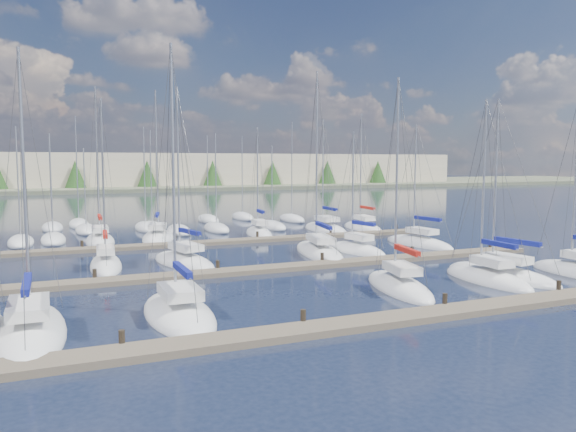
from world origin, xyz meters
name	(u,v)px	position (x,y,z in m)	size (l,w,h in m)	color
ground	(160,215)	(0.00, 60.00, 0.00)	(400.00, 400.00, 0.00)	#1D253B
dock_near	(388,320)	(0.00, 2.01, 0.15)	(44.00, 1.93, 1.10)	#6B5E4C
dock_mid	(277,268)	(0.00, 16.01, 0.15)	(44.00, 1.93, 1.10)	#6B5E4C
dock_far	(220,242)	(0.00, 30.01, 0.15)	(44.00, 1.93, 1.10)	#6B5E4C
sailboat_m	(419,243)	(16.44, 22.04, 0.18)	(3.47, 8.56, 11.69)	white
sailboat_c	(179,313)	(-8.83, 6.98, 0.18)	(3.25, 8.47, 13.98)	white
sailboat_l	(356,250)	(9.13, 20.71, 0.18)	(3.37, 7.19, 10.82)	white
sailboat_d	(399,286)	(4.48, 7.68, 0.19)	(4.09, 8.40, 13.24)	white
sailboat_f	(501,275)	(12.60, 7.90, 0.18)	(3.61, 8.86, 12.37)	white
sailboat_q	(325,229)	(13.61, 35.27, 0.17)	(3.70, 9.19, 12.94)	white
sailboat_e	(487,278)	(10.93, 7.38, 0.19)	(2.74, 7.66, 12.22)	white
sailboat_k	(319,252)	(5.80, 21.07, 0.18)	(4.85, 10.91, 15.67)	white
sailboat_i	(106,265)	(-10.88, 21.87, 0.20)	(2.77, 7.88, 12.82)	white
sailboat_o	(158,237)	(-4.77, 35.20, 0.19)	(4.79, 8.67, 15.25)	white
sailboat_p	(259,233)	(5.51, 34.55, 0.19)	(3.13, 7.06, 11.87)	white
sailboat_r	(363,228)	(17.94, 34.49, 0.19)	(3.07, 8.51, 13.68)	white
sailboat_n	(100,241)	(-10.18, 35.12, 0.20)	(2.92, 8.63, 15.27)	white
sailboat_j	(184,262)	(-5.42, 21.03, 0.18)	(4.59, 8.64, 13.78)	white
sailboat_b	(30,331)	(-15.45, 6.63, 0.17)	(3.05, 9.75, 13.24)	white
distant_boats	(148,227)	(-4.34, 43.76, 0.29)	(36.93, 20.75, 13.30)	#9EA0A5
shoreline	(52,162)	(-13.29, 149.77, 7.44)	(400.00, 60.00, 38.00)	#666B51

